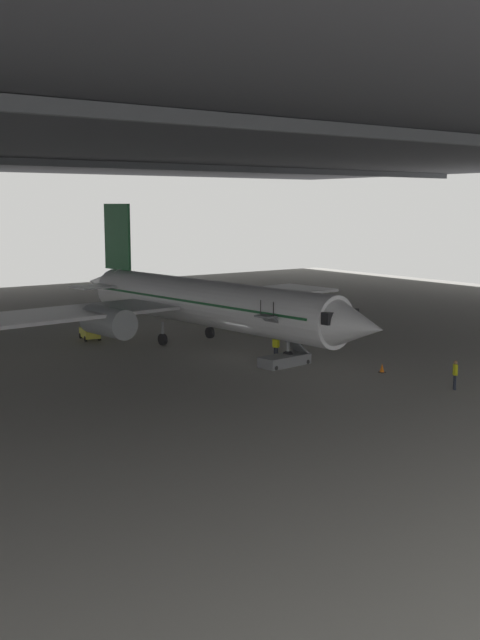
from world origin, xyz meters
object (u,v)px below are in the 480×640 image
crew_worker_near_nose (455,373)px  crew_worker_by_stairs (276,346)px  boarding_stairs (284,355)px  traffic_cone_orange (382,368)px  baggage_tug (90,333)px  airplane_main (202,302)px

crew_worker_near_nose → crew_worker_by_stairs: bearing=104.3°
boarding_stairs → traffic_cone_orange: boarding_stairs is taller
traffic_cone_orange → baggage_tug: size_ratio=0.25×
airplane_main → traffic_cone_orange: airplane_main is taller
boarding_stairs → traffic_cone_orange: bearing=-54.3°
crew_worker_by_stairs → baggage_tug: size_ratio=0.74×
airplane_main → crew_worker_near_nose: bearing=-77.9°
crew_worker_by_stairs → traffic_cone_orange: bearing=-66.2°
airplane_main → baggage_tug: (-6.07, 7.22, -2.80)m
boarding_stairs → baggage_tug: 17.95m
crew_worker_by_stairs → baggage_tug: crew_worker_by_stairs is taller
baggage_tug → boarding_stairs: bearing=-68.7°
crew_worker_near_nose → traffic_cone_orange: 5.72m
crew_worker_by_stairs → baggage_tug: bearing=115.8°
airplane_main → crew_worker_by_stairs: size_ratio=19.45×
baggage_tug → traffic_cone_orange: bearing=-64.9°
crew_worker_near_nose → crew_worker_by_stairs: size_ratio=1.00×
traffic_cone_orange → crew_worker_by_stairs: bearing=113.8°
traffic_cone_orange → baggage_tug: (-10.35, 22.05, 0.23)m
boarding_stairs → crew_worker_near_nose: 11.69m
boarding_stairs → crew_worker_near_nose: boarding_stairs is taller
boarding_stairs → baggage_tug: boarding_stairs is taller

